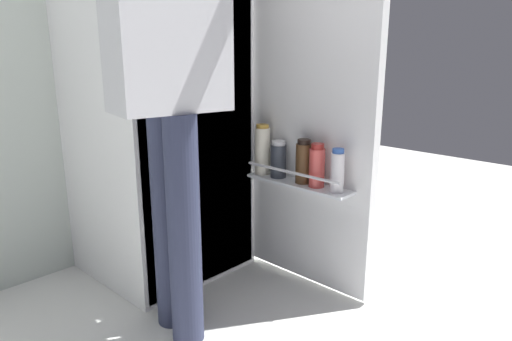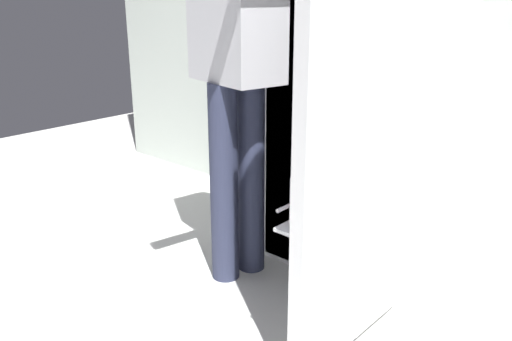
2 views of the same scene
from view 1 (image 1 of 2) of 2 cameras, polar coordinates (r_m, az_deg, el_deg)
The scene contains 4 objects.
ground_plane at distance 2.10m, azimuth -1.55°, elevation -16.04°, with size 6.83×6.83×0.00m, color silver.
kitchen_wall at distance 2.55m, azimuth -17.59°, elevation 17.88°, with size 4.40×0.10×2.48m, color beige.
refrigerator at distance 2.22m, azimuth -10.89°, elevation 9.54°, with size 0.71×1.28×1.76m.
person at distance 1.65m, azimuth -10.36°, elevation 13.21°, with size 0.55×0.77×1.73m.
Camera 1 is at (-1.27, -1.27, 1.08)m, focal length 32.65 mm.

